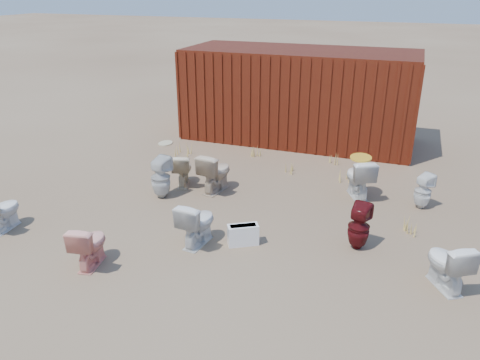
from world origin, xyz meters
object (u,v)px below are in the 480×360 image
(toilet_front_a, at_px, (2,211))
(toilet_back_yellowlid, at_px, (359,178))
(shipping_container, at_px, (299,95))
(toilet_front_pink, at_px, (89,244))
(toilet_front_c, at_px, (197,223))
(toilet_back_a, at_px, (161,178))
(toilet_back_beige_right, at_px, (215,172))
(toilet_back_e, at_px, (423,191))
(toilet_back_beige_left, at_px, (182,169))
(toilet_front_maroon, at_px, (359,227))
(toilet_front_e, at_px, (447,264))
(loose_tank, at_px, (243,235))

(toilet_front_a, relative_size, toilet_back_yellowlid, 0.86)
(shipping_container, bearing_deg, toilet_back_yellowlid, -58.49)
(toilet_front_pink, xyz_separation_m, toilet_front_c, (1.25, 1.14, 0.03))
(toilet_back_a, bearing_deg, toilet_back_beige_right, -133.94)
(toilet_back_yellowlid, relative_size, toilet_back_e, 1.20)
(shipping_container, relative_size, toilet_back_e, 8.71)
(toilet_back_e, bearing_deg, toilet_back_beige_right, 46.36)
(toilet_front_a, relative_size, toilet_back_beige_left, 1.02)
(toilet_front_a, height_order, toilet_front_pink, toilet_front_a)
(toilet_back_a, distance_m, toilet_back_beige_right, 1.12)
(toilet_back_beige_left, bearing_deg, toilet_front_maroon, 141.29)
(toilet_back_a, height_order, toilet_back_beige_left, toilet_back_a)
(toilet_front_a, relative_size, toilet_front_e, 0.95)
(shipping_container, xyz_separation_m, toilet_front_a, (-3.55, -6.86, -0.85))
(toilet_back_beige_right, xyz_separation_m, toilet_back_e, (4.00, 0.61, -0.07))
(toilet_front_pink, relative_size, toilet_front_c, 0.92)
(toilet_front_pink, relative_size, toilet_back_beige_left, 1.01)
(toilet_front_a, xyz_separation_m, toilet_front_maroon, (5.87, 1.48, 0.03))
(shipping_container, xyz_separation_m, toilet_back_e, (3.27, -3.46, -0.86))
(toilet_front_a, bearing_deg, toilet_back_beige_right, -140.52)
(toilet_front_a, xyz_separation_m, toilet_back_beige_right, (2.82, 2.79, 0.06))
(shipping_container, height_order, toilet_back_yellowlid, shipping_container)
(toilet_front_c, distance_m, toilet_back_beige_left, 2.52)
(toilet_back_yellowlid, bearing_deg, toilet_front_pink, 21.97)
(toilet_front_c, relative_size, toilet_back_yellowlid, 0.93)
(toilet_front_a, distance_m, toilet_back_yellowlid, 6.62)
(toilet_back_a, relative_size, loose_tank, 1.69)
(toilet_front_pink, xyz_separation_m, toilet_front_maroon, (3.74, 1.90, 0.03))
(toilet_front_a, xyz_separation_m, toilet_front_pink, (2.13, -0.42, -0.00))
(toilet_front_c, xyz_separation_m, toilet_front_maroon, (2.49, 0.76, 0.00))
(toilet_front_e, xyz_separation_m, toilet_back_yellowlid, (-1.54, 2.67, 0.04))
(toilet_front_a, bearing_deg, toilet_front_pink, 163.63)
(toilet_back_beige_left, bearing_deg, toilet_front_pink, 72.45)
(toilet_front_pink, bearing_deg, toilet_back_yellowlid, -141.77)
(toilet_front_a, relative_size, toilet_front_maroon, 0.92)
(shipping_container, xyz_separation_m, toilet_back_a, (-1.62, -4.74, -0.78))
(toilet_front_e, distance_m, toilet_back_a, 5.38)
(shipping_container, relative_size, loose_tank, 12.00)
(toilet_back_e, bearing_deg, toilet_front_a, 64.13)
(toilet_front_pink, distance_m, toilet_back_a, 2.55)
(toilet_front_c, height_order, toilet_back_yellowlid, toilet_back_yellowlid)
(shipping_container, distance_m, toilet_back_e, 4.84)
(toilet_front_a, height_order, toilet_back_a, toilet_back_a)
(shipping_container, bearing_deg, toilet_front_pink, -101.09)
(toilet_back_yellowlid, bearing_deg, toilet_back_a, -5.85)
(toilet_back_a, bearing_deg, toilet_back_yellowlid, -150.19)
(toilet_back_beige_left, bearing_deg, toilet_back_a, 62.31)
(shipping_container, relative_size, toilet_front_a, 8.47)
(toilet_front_maroon, distance_m, loose_tank, 1.87)
(toilet_front_maroon, relative_size, loose_tank, 1.54)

